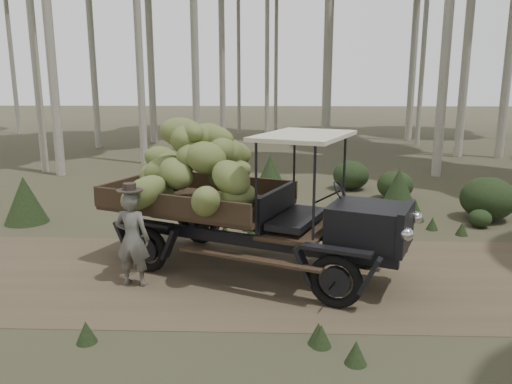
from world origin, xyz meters
TOP-DOWN VIEW (x-y plane):
  - ground at (0.00, 0.00)m, footprint 120.00×120.00m
  - dirt_track at (0.00, 0.00)m, footprint 70.00×4.00m
  - banana_truck at (-0.69, 0.49)m, footprint 5.60×3.70m
  - farmer at (-1.99, -0.44)m, footprint 0.63×0.48m
  - undergrowth at (1.23, 0.15)m, footprint 20.27×23.63m

SIDE VIEW (x-z plane):
  - ground at x=0.00m, z-range 0.00..0.00m
  - dirt_track at x=0.00m, z-range 0.00..0.01m
  - undergrowth at x=1.23m, z-range -0.11..1.12m
  - farmer at x=-1.99m, z-range -0.05..1.67m
  - banana_truck at x=-0.69m, z-range 0.24..2.98m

